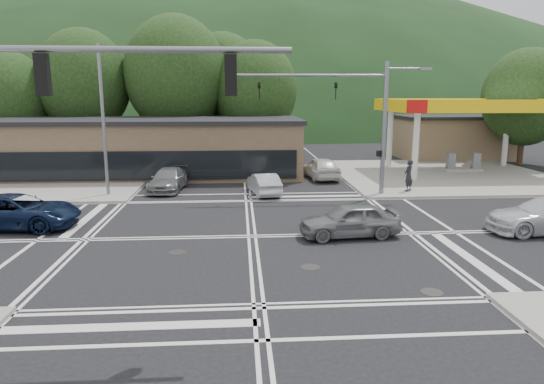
{
  "coord_description": "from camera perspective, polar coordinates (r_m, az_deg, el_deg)",
  "views": [
    {
      "loc": [
        -0.53,
        -20.48,
        6.16
      ],
      "look_at": [
        1.08,
        2.84,
        1.4
      ],
      "focal_mm": 32.0,
      "sensor_mm": 36.0,
      "label": 1
    }
  ],
  "objects": [
    {
      "name": "pedestrian",
      "position": [
        31.44,
        15.77,
        1.88
      ],
      "size": [
        0.85,
        0.84,
        1.97
      ],
      "primitive_type": "imported",
      "rotation": [
        0.0,
        0.0,
        3.9
      ],
      "color": "black",
      "rests_on": "sidewalk_ne"
    },
    {
      "name": "car_queue_a",
      "position": [
        30.03,
        -0.96,
        0.97
      ],
      "size": [
        2.07,
        4.24,
        1.34
      ],
      "primitive_type": "imported",
      "rotation": [
        0.0,
        0.0,
        3.31
      ],
      "color": "#AFB1B7",
      "rests_on": "ground"
    },
    {
      "name": "car_queue_b",
      "position": [
        35.78,
        5.81,
        2.84
      ],
      "size": [
        2.41,
        4.89,
        1.61
      ],
      "primitive_type": "imported",
      "rotation": [
        0.0,
        0.0,
        3.25
      ],
      "color": "silver",
      "rests_on": "ground"
    },
    {
      "name": "gas_station_canopy",
      "position": [
        40.48,
        21.99,
        9.11
      ],
      "size": [
        12.32,
        8.34,
        5.75
      ],
      "color": "silver",
      "rests_on": "ground"
    },
    {
      "name": "car_northbound",
      "position": [
        32.04,
        -12.09,
        1.45
      ],
      "size": [
        2.39,
        5.0,
        1.4
      ],
      "primitive_type": "imported",
      "rotation": [
        0.0,
        0.0,
        -0.09
      ],
      "color": "slate",
      "rests_on": "ground"
    },
    {
      "name": "sidewalk_nw",
      "position": [
        38.8,
        -25.79,
        1.33
      ],
      "size": [
        16.0,
        16.0,
        0.15
      ],
      "primitive_type": "cube",
      "color": "gray",
      "rests_on": "ground"
    },
    {
      "name": "hill_north",
      "position": [
        110.65,
        -3.71,
        8.3
      ],
      "size": [
        252.0,
        126.0,
        140.0
      ],
      "primitive_type": "ellipsoid",
      "color": "black",
      "rests_on": "ground"
    },
    {
      "name": "commercial_row",
      "position": [
        38.44,
        -15.18,
        4.9
      ],
      "size": [
        24.0,
        8.0,
        4.0
      ],
      "primitive_type": "cube",
      "color": "brown",
      "rests_on": "ground"
    },
    {
      "name": "streetlight_nw",
      "position": [
        30.54,
        -19.19,
        8.8
      ],
      "size": [
        2.5,
        0.25,
        9.0
      ],
      "color": "slate",
      "rests_on": "ground"
    },
    {
      "name": "tree_n_e",
      "position": [
        48.51,
        -5.82,
        12.62
      ],
      "size": [
        8.4,
        8.4,
        11.98
      ],
      "color": "#382619",
      "rests_on": "ground"
    },
    {
      "name": "convenience_store",
      "position": [
        50.08,
        20.38,
        5.92
      ],
      "size": [
        10.0,
        6.0,
        3.8
      ],
      "primitive_type": "cube",
      "color": "#846B4F",
      "rests_on": "ground"
    },
    {
      "name": "signal_mast_ne",
      "position": [
        29.66,
        10.8,
        9.21
      ],
      "size": [
        11.65,
        0.3,
        8.0
      ],
      "color": "slate",
      "rests_on": "ground"
    },
    {
      "name": "car_blue_west",
      "position": [
        25.43,
        -27.83,
        -2.04
      ],
      "size": [
        5.86,
        3.06,
        1.58
      ],
      "primitive_type": "imported",
      "rotation": [
        0.0,
        0.0,
        1.49
      ],
      "color": "#0B1733",
      "rests_on": "ground"
    },
    {
      "name": "tree_n_b",
      "position": [
        44.85,
        -11.26,
        13.38
      ],
      "size": [
        9.0,
        9.0,
        12.98
      ],
      "color": "#382619",
      "rests_on": "ground"
    },
    {
      "name": "tree_ne",
      "position": [
        47.33,
        27.71,
        9.84
      ],
      "size": [
        7.2,
        7.2,
        9.99
      ],
      "color": "#382619",
      "rests_on": "ground"
    },
    {
      "name": "sidewalk_ne",
      "position": [
        39.21,
        19.46,
        1.92
      ],
      "size": [
        16.0,
        16.0,
        0.15
      ],
      "primitive_type": "cube",
      "color": "gray",
      "rests_on": "ground"
    },
    {
      "name": "car_grey_center",
      "position": [
        21.44,
        9.12,
        -3.26
      ],
      "size": [
        4.56,
        2.21,
        1.5
      ],
      "primitive_type": "imported",
      "rotation": [
        0.0,
        0.0,
        -1.47
      ],
      "color": "slate",
      "rests_on": "ground"
    },
    {
      "name": "tree_n_a",
      "position": [
        46.49,
        -21.27,
        11.96
      ],
      "size": [
        8.0,
        8.0,
        11.75
      ],
      "color": "#382619",
      "rests_on": "ground"
    },
    {
      "name": "tree_n_c",
      "position": [
        44.51,
        -2.02,
        11.93
      ],
      "size": [
        7.6,
        7.6,
        10.87
      ],
      "color": "#382619",
      "rests_on": "ground"
    },
    {
      "name": "tree_n_d",
      "position": [
        47.64,
        -28.52,
        9.76
      ],
      "size": [
        6.8,
        6.8,
        9.76
      ],
      "color": "#382619",
      "rests_on": "ground"
    },
    {
      "name": "ground",
      "position": [
        21.39,
        -2.37,
        -5.23
      ],
      "size": [
        120.0,
        120.0,
        0.0
      ],
      "primitive_type": "plane",
      "color": "black",
      "rests_on": "ground"
    }
  ]
}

